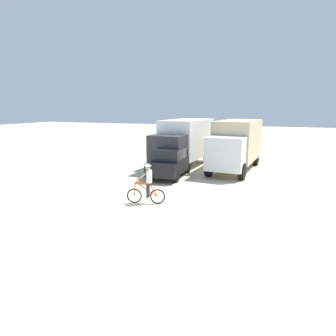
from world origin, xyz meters
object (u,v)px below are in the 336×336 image
Objects in this scene: cyclist_orange_shirt at (147,185)px; box_truck_avon_van at (184,141)px; box_truck_tan_camper at (236,143)px; sedan_parked at (170,163)px.

box_truck_avon_van is at bearing 97.37° from cyclist_orange_shirt.
cyclist_orange_shirt is (1.13, -8.73, -1.03)m from box_truck_avon_van.
box_truck_avon_van is at bearing -178.25° from box_truck_tan_camper.
box_truck_tan_camper is at bearing 74.00° from cyclist_orange_shirt.
cyclist_orange_shirt is at bearing -80.22° from sedan_parked.
sedan_parked is at bearing -134.68° from box_truck_tan_camper.
box_truck_avon_van reaches higher than sedan_parked.
box_truck_avon_van is at bearing 93.52° from sedan_parked.
sedan_parked is 5.43m from cyclist_orange_shirt.
box_truck_avon_van is 8.86m from cyclist_orange_shirt.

